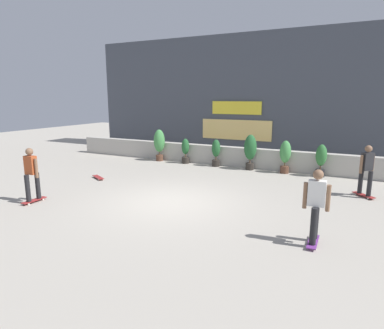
% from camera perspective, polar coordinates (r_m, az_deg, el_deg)
% --- Properties ---
extents(ground_plane, '(48.00, 48.00, 0.00)m').
position_cam_1_polar(ground_plane, '(10.42, -3.72, -6.35)').
color(ground_plane, '#A8A093').
extents(planter_wall, '(18.00, 0.40, 0.90)m').
position_cam_1_polar(planter_wall, '(15.63, 7.40, 1.35)').
color(planter_wall, '#B2ADA3').
rests_on(planter_wall, ground).
extents(building_backdrop, '(20.00, 2.08, 6.50)m').
position_cam_1_polar(building_backdrop, '(19.21, 11.65, 11.49)').
color(building_backdrop, '#424751').
rests_on(building_backdrop, ground).
extents(potted_plant_0, '(0.55, 0.55, 1.58)m').
position_cam_1_polar(potted_plant_0, '(16.82, -5.64, 3.77)').
color(potted_plant_0, brown).
rests_on(potted_plant_0, ground).
extents(potted_plant_1, '(0.37, 0.37, 1.21)m').
position_cam_1_polar(potted_plant_1, '(16.13, -1.14, 2.47)').
color(potted_plant_1, '#2D2823').
rests_on(potted_plant_1, ground).
extents(potted_plant_2, '(0.40, 0.40, 1.26)m').
position_cam_1_polar(potted_plant_2, '(15.45, 4.14, 2.19)').
color(potted_plant_2, '#2D2823').
rests_on(potted_plant_2, ground).
extents(potted_plant_3, '(0.55, 0.55, 1.57)m').
position_cam_1_polar(potted_plant_3, '(14.88, 9.98, 2.58)').
color(potted_plant_3, '#2D2823').
rests_on(potted_plant_3, ground).
extents(potted_plant_4, '(0.46, 0.46, 1.40)m').
position_cam_1_polar(potted_plant_4, '(14.54, 15.72, 1.63)').
color(potted_plant_4, brown).
rests_on(potted_plant_4, ground).
extents(potted_plant_5, '(0.43, 0.43, 1.33)m').
position_cam_1_polar(potted_plant_5, '(14.36, 21.28, 0.93)').
color(potted_plant_5, black).
rests_on(potted_plant_5, ground).
extents(skater_by_wall_right, '(0.56, 0.80, 1.70)m').
position_cam_1_polar(skater_by_wall_right, '(7.68, 20.52, -6.31)').
color(skater_by_wall_right, '#72338C').
rests_on(skater_by_wall_right, ground).
extents(skater_by_wall_left, '(0.71, 0.70, 1.70)m').
position_cam_1_polar(skater_by_wall_left, '(11.99, 27.77, -0.64)').
color(skater_by_wall_left, maroon).
rests_on(skater_by_wall_left, ground).
extents(skater_foreground, '(0.56, 0.80, 1.70)m').
position_cam_1_polar(skater_foreground, '(11.19, -25.87, -1.25)').
color(skater_foreground, maroon).
rests_on(skater_foreground, ground).
extents(skateboard_near_camera, '(0.80, 0.56, 0.08)m').
position_cam_1_polar(skateboard_near_camera, '(13.70, -15.81, -2.11)').
color(skateboard_near_camera, maroon).
rests_on(skateboard_near_camera, ground).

